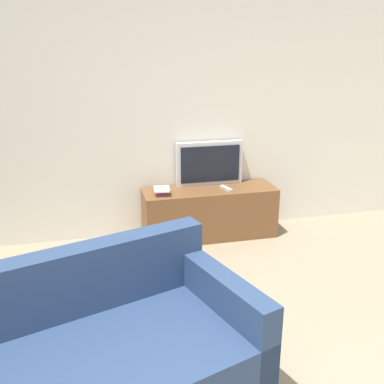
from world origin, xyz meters
name	(u,v)px	position (x,y,z in m)	size (l,w,h in m)	color
wall_back	(159,115)	(0.00, 3.03, 1.30)	(9.00, 0.06, 2.60)	silver
tv_stand	(209,213)	(0.48, 2.76, 0.27)	(1.42, 0.44, 0.54)	brown
television	(209,163)	(0.52, 2.94, 0.77)	(0.73, 0.09, 0.47)	silver
couch	(60,384)	(-0.99, 0.47, 0.30)	(2.34, 1.58, 0.89)	navy
book_stack	(161,191)	(-0.04, 2.72, 0.58)	(0.18, 0.22, 0.07)	#7A3884
remote_on_stand	(226,188)	(0.65, 2.71, 0.55)	(0.10, 0.20, 0.02)	#B7B7B7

